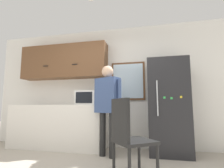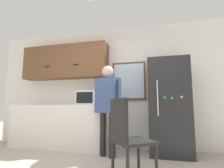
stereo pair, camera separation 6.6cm
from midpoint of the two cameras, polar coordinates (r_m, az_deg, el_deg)
back_wall at (r=4.00m, az=1.39°, el=-0.62°), size 6.00×0.06×2.70m
counter at (r=4.09m, az=-16.32°, el=-13.01°), size 2.07×0.64×0.92m
upper_cabinets at (r=4.32m, az=-14.63°, el=6.85°), size 2.07×0.37×0.78m
microwave at (r=3.66m, az=-6.63°, el=-4.56°), size 0.49×0.41×0.28m
person at (r=3.20m, az=-0.83°, el=-5.28°), size 0.55×0.38×1.64m
refrigerator at (r=3.51m, az=18.56°, el=-6.88°), size 0.74×0.70×1.77m
chair at (r=2.31m, az=5.73°, el=-16.03°), size 0.64×0.64×0.98m
window at (r=3.91m, az=6.03°, el=0.97°), size 0.74×0.05×0.85m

